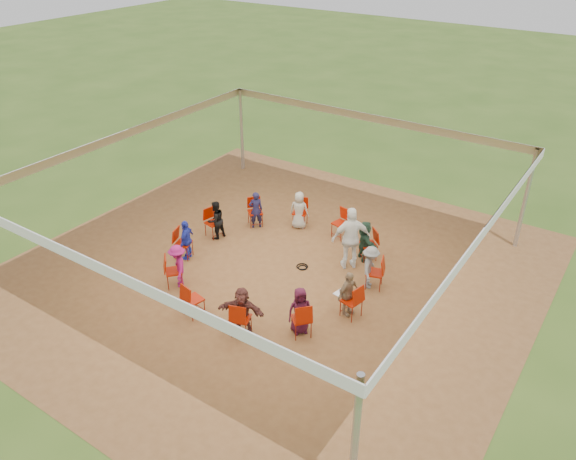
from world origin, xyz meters
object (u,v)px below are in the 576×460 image
Objects in this scene: chair_11 at (301,319)px; person_seated_9 at (300,310)px; person_seated_0 at (348,294)px; person_seated_3 at (299,210)px; person_seated_7 at (178,266)px; chair_7 at (183,244)px; person_seated_1 at (370,267)px; person_seated_2 at (365,241)px; chair_3 at (341,224)px; chair_2 at (368,245)px; chair_10 at (241,318)px; standing_person at (351,238)px; chair_4 at (300,213)px; person_seated_8 at (242,310)px; person_seated_5 at (216,220)px; chair_8 at (174,271)px; chair_6 at (214,223)px; chair_0 at (351,301)px; laptop at (343,292)px; person_seated_6 at (187,240)px; person_seated_4 at (256,210)px; cable_coil at (302,267)px; chair_5 at (255,212)px; chair_1 at (374,273)px; chair_9 at (193,300)px.

chair_11 is 0.76× the size of person_seated_9.
person_seated_0 is 1.00× the size of person_seated_3.
chair_7 is at bearing 169.93° from person_seated_7.
person_seated_1 is 1.31m from person_seated_2.
person_seated_3 reaches higher than chair_3.
person_seated_7 reaches higher than chair_2.
chair_10 is 0.76× the size of person_seated_2.
chair_4 is at bearing -68.75° from standing_person.
chair_7 is 0.76× the size of person_seated_8.
person_seated_1 and person_seated_5 have the same top height.
chair_8 is 0.50× the size of standing_person.
chair_6 is (-3.14, -2.06, 0.00)m from chair_3.
chair_11 is (1.45, -4.37, 0.00)m from chair_3.
chair_10 is (2.60, -0.54, 0.00)m from chair_8.
standing_person is (3.23, 3.23, 0.31)m from person_seated_7.
chair_8 is (-0.93, -4.50, 0.00)m from chair_4.
chair_11 is 1.36m from person_seated_8.
laptop is at bearing 90.00° from chair_0.
person_seated_3 is 3.09× the size of laptop.
chair_4 is 0.76× the size of person_seated_6.
person_seated_8 reaches higher than chair_10.
person_seated_1 is at bearing 120.00° from person_seated_4.
person_seated_2 and person_seated_9 have the same top height.
cable_coil is at bearing 72.80° from person_seated_0.
chair_3 is at bearing 27.71° from person_seated_1.
person_seated_5 is 0.66× the size of standing_person.
person_seated_2 is at bearing 133.68° from chair_5.
chair_5 is at bearing 135.00° from chair_8.
person_seated_6 is (-1.57, -3.32, 0.15)m from chair_4.
chair_2 is 1.94m from cable_coil.
chair_11 is at bearing 169.93° from person_seated_0.
person_seated_5 is (-5.00, -0.32, 0.15)m from chair_1.
chair_2 is 2.60m from person_seated_3.
chair_6 is 2.36× the size of laptop.
person_seated_8 is (1.63, -4.93, 0.15)m from chair_4.
chair_8 is 2.35× the size of cable_coil.
person_seated_3 and person_seated_9 have the same top height.
chair_2 is at bearing 152.29° from person_seated_3.
standing_person reaches higher than person_seated_5.
person_seated_6 is (-0.64, 1.19, 0.15)m from chair_8.
cable_coil is (3.02, 1.41, -0.43)m from chair_7.
standing_person is (-0.86, 0.54, 0.31)m from person_seated_1.
chair_3 is at bearing 90.00° from chair_9.
person_seated_7 is at bearing 119.24° from chair_0.
person_seated_0 is 3.08× the size of cable_coil.
person_seated_6 is at bearing 105.00° from person_seated_0.
standing_person is at bearing 113.05° from chair_2.
person_seated_0 reaches higher than chair_8.
chair_5 is at bearing 150.00° from chair_7.
chair_0 and chair_6 have the same top height.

